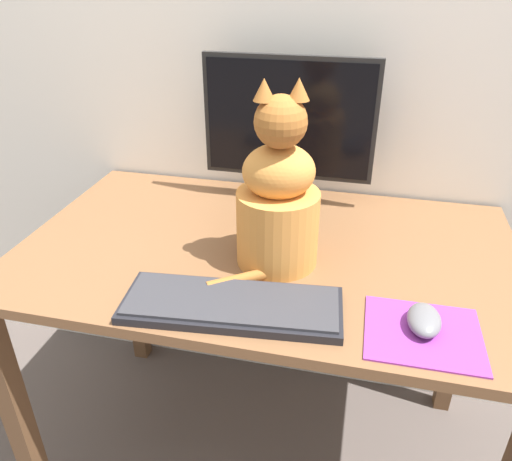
{
  "coord_description": "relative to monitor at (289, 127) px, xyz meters",
  "views": [
    {
      "loc": [
        0.21,
        -1.03,
        1.39
      ],
      "look_at": [
        0.01,
        -0.16,
        0.89
      ],
      "focal_mm": 35.0,
      "sensor_mm": 36.0,
      "label": 1
    }
  ],
  "objects": [
    {
      "name": "mousepad_right",
      "position": [
        0.35,
        -0.52,
        -0.22
      ],
      "size": [
        0.22,
        0.19,
        0.0
      ],
      "rotation": [
        0.0,
        0.0,
        0.01
      ],
      "color": "purple",
      "rests_on": "desk"
    },
    {
      "name": "wall_back",
      "position": [
        -0.0,
        0.13,
        0.27
      ],
      "size": [
        7.0,
        0.04,
        2.5
      ],
      "color": "silver",
      "rests_on": "ground_plane"
    },
    {
      "name": "computer_mouse_right",
      "position": [
        0.35,
        -0.5,
        -0.2
      ],
      "size": [
        0.06,
        0.1,
        0.04
      ],
      "color": "slate",
      "rests_on": "mousepad_right"
    },
    {
      "name": "desk",
      "position": [
        -0.0,
        -0.27,
        -0.33
      ],
      "size": [
        1.21,
        0.73,
        0.76
      ],
      "color": "brown",
      "rests_on": "ground_plane"
    },
    {
      "name": "ground_plane",
      "position": [
        -0.0,
        -0.27,
        -0.98
      ],
      "size": [
        12.0,
        12.0,
        0.0
      ],
      "primitive_type": "plane",
      "color": "#564C47"
    },
    {
      "name": "keyboard",
      "position": [
        -0.02,
        -0.53,
        -0.21
      ],
      "size": [
        0.45,
        0.2,
        0.02
      ],
      "rotation": [
        0.0,
        0.0,
        0.1
      ],
      "color": "black",
      "rests_on": "desk"
    },
    {
      "name": "monitor",
      "position": [
        0.0,
        0.0,
        0.0
      ],
      "size": [
        0.47,
        0.17,
        0.41
      ],
      "color": "black",
      "rests_on": "desk"
    },
    {
      "name": "cat",
      "position": [
        0.03,
        -0.33,
        -0.06
      ],
      "size": [
        0.24,
        0.29,
        0.42
      ],
      "rotation": [
        0.0,
        0.0,
        0.29
      ],
      "color": "#D6893D",
      "rests_on": "desk"
    }
  ]
}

